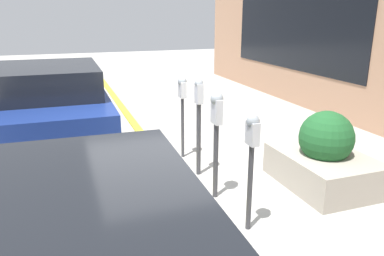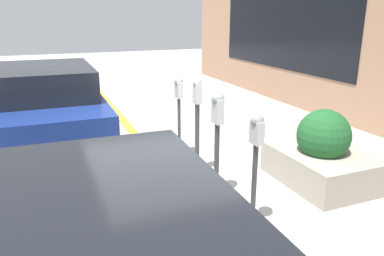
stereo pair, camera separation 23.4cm
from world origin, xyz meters
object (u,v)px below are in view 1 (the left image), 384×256
object	(u,v)px
parking_meter_nearest	(252,149)
parking_meter_middle	(199,113)
parking_meter_second	(216,124)
parking_meter_fourth	(182,98)
planter_box	(324,158)
parked_car_middle	(50,103)

from	to	relation	value
parking_meter_nearest	parking_meter_middle	xyz separation A→B (m)	(1.61, 0.00, -0.01)
parking_meter_second	parking_meter_middle	world-z (taller)	parking_meter_middle
parking_meter_fourth	parking_meter_second	bearing A→B (deg)	178.17
parking_meter_nearest	parking_meter_fourth	distance (m)	2.38
parking_meter_second	parking_meter_middle	size ratio (longest dim) A/B	0.97
parking_meter_fourth	planter_box	xyz separation A→B (m)	(-1.70, -1.53, -0.63)
parking_meter_middle	parking_meter_fourth	world-z (taller)	parking_meter_middle
parking_meter_second	planter_box	world-z (taller)	parking_meter_second
parking_meter_nearest	planter_box	size ratio (longest dim) A/B	0.92
parked_car_middle	parking_meter_nearest	bearing A→B (deg)	-151.16
parking_meter_fourth	parked_car_middle	bearing A→B (deg)	54.70
parking_meter_second	parking_meter_fourth	xyz separation A→B (m)	(1.53, -0.05, 0.01)
parking_meter_second	parking_meter_middle	bearing A→B (deg)	-3.58
parking_meter_middle	parking_meter_nearest	bearing A→B (deg)	-179.93
parking_meter_fourth	planter_box	world-z (taller)	parking_meter_fourth
parking_meter_second	parked_car_middle	distance (m)	3.62
parking_meter_fourth	parked_car_middle	size ratio (longest dim) A/B	0.33
parking_meter_second	parking_meter_nearest	bearing A→B (deg)	-176.63
parking_meter_second	planter_box	distance (m)	1.70
parking_meter_nearest	parking_meter_middle	bearing A→B (deg)	0.07
parking_meter_nearest	parked_car_middle	world-z (taller)	parked_car_middle
parking_meter_nearest	parked_car_middle	distance (m)	4.37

